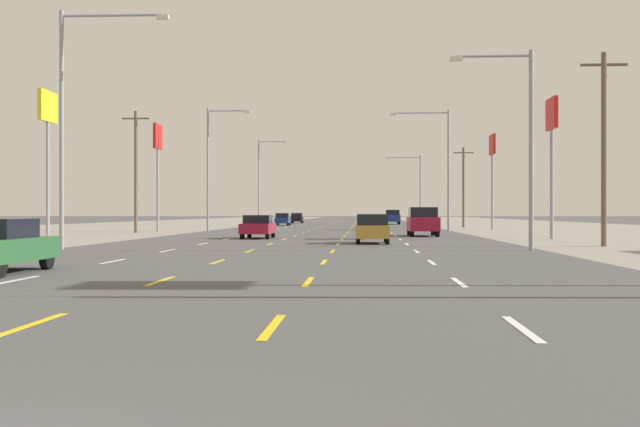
% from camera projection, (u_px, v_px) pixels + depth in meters
% --- Properties ---
extents(ground_plane, '(572.00, 572.00, 0.00)m').
position_uv_depth(ground_plane, '(328.00, 231.00, 70.54)').
color(ground_plane, '#4C4C4F').
extents(lot_apron_left, '(28.00, 440.00, 0.01)m').
position_uv_depth(lot_apron_left, '(49.00, 231.00, 71.86)').
color(lot_apron_left, gray).
rests_on(lot_apron_left, ground).
extents(lot_apron_right, '(28.00, 440.00, 0.01)m').
position_uv_depth(lot_apron_right, '(619.00, 231.00, 69.22)').
color(lot_apron_right, gray).
rests_on(lot_apron_right, ground).
extents(lane_markings, '(10.64, 227.60, 0.01)m').
position_uv_depth(lane_markings, '(341.00, 225.00, 108.98)').
color(lane_markings, white).
rests_on(lane_markings, ground).
extents(signal_span_wire, '(25.85, 0.53, 8.79)m').
position_uv_depth(signal_span_wire, '(198.00, 32.00, 16.09)').
color(signal_span_wire, brown).
rests_on(signal_span_wire, ground).
extents(hatchback_inner_right_near, '(1.72, 3.90, 1.54)m').
position_uv_depth(hatchback_inner_right_near, '(372.00, 229.00, 42.55)').
color(hatchback_inner_right_near, '#B28C33').
rests_on(hatchback_inner_right_near, ground).
extents(sedan_inner_left_mid, '(1.80, 4.50, 1.46)m').
position_uv_depth(sedan_inner_left_mid, '(258.00, 226.00, 50.85)').
color(sedan_inner_left_mid, maroon).
rests_on(sedan_inner_left_mid, ground).
extents(suv_far_right_midfar, '(1.98, 4.90, 1.98)m').
position_uv_depth(suv_far_right_midfar, '(423.00, 221.00, 55.71)').
color(suv_far_right_midfar, maroon).
rests_on(suv_far_right_midfar, ground).
extents(hatchback_far_left_far, '(1.72, 3.90, 1.54)m').
position_uv_depth(hatchback_far_left_far, '(283.00, 219.00, 101.71)').
color(hatchback_far_left_far, navy).
rests_on(hatchback_far_left_far, ground).
extents(suv_far_right_farther, '(1.98, 4.90, 1.98)m').
position_uv_depth(suv_far_right_farther, '(393.00, 217.00, 110.77)').
color(suv_far_right_farther, navy).
rests_on(suv_far_right_farther, ground).
extents(hatchback_far_left_farthest, '(1.72, 3.90, 1.54)m').
position_uv_depth(hatchback_far_left_farthest, '(297.00, 218.00, 121.98)').
color(hatchback_far_left_farthest, black).
rests_on(hatchback_far_left_farthest, ground).
extents(pole_sign_left_row_1, '(0.24, 2.60, 9.04)m').
position_uv_depth(pole_sign_left_row_1, '(48.00, 123.00, 49.61)').
color(pole_sign_left_row_1, gray).
rests_on(pole_sign_left_row_1, ground).
extents(pole_sign_left_row_2, '(0.24, 2.32, 9.17)m').
position_uv_depth(pole_sign_left_row_2, '(158.00, 149.00, 69.37)').
color(pole_sign_left_row_2, gray).
rests_on(pole_sign_left_row_2, ground).
extents(pole_sign_right_row_1, '(0.24, 2.35, 8.59)m').
position_uv_depth(pole_sign_right_row_1, '(552.00, 130.00, 49.42)').
color(pole_sign_right_row_1, gray).
rests_on(pole_sign_right_row_1, ground).
extents(pole_sign_right_row_2, '(0.24, 2.50, 8.84)m').
position_uv_depth(pole_sign_right_row_2, '(492.00, 156.00, 75.31)').
color(pole_sign_right_row_2, gray).
rests_on(pole_sign_right_row_2, ground).
extents(streetlight_left_row_0, '(4.84, 0.26, 10.47)m').
position_uv_depth(streetlight_left_row_0, '(73.00, 110.00, 35.53)').
color(streetlight_left_row_0, gray).
rests_on(streetlight_left_row_0, ground).
extents(streetlight_right_row_0, '(3.51, 0.26, 8.53)m').
position_uv_depth(streetlight_right_row_0, '(523.00, 134.00, 34.49)').
color(streetlight_right_row_0, gray).
rests_on(streetlight_right_row_0, ground).
extents(streetlight_left_row_1, '(3.75, 0.26, 10.50)m').
position_uv_depth(streetlight_left_row_1, '(212.00, 161.00, 68.99)').
color(streetlight_left_row_1, gray).
rests_on(streetlight_left_row_1, ground).
extents(streetlight_right_row_1, '(4.98, 0.26, 10.22)m').
position_uv_depth(streetlight_right_row_1, '(442.00, 160.00, 67.95)').
color(streetlight_right_row_1, gray).
rests_on(streetlight_right_row_1, ground).
extents(streetlight_left_row_2, '(3.68, 0.26, 10.81)m').
position_uv_depth(streetlight_left_row_2, '(261.00, 177.00, 102.44)').
color(streetlight_left_row_2, gray).
rests_on(streetlight_left_row_2, ground).
extents(streetlight_right_row_2, '(4.37, 0.26, 8.76)m').
position_uv_depth(streetlight_right_row_2, '(416.00, 184.00, 101.40)').
color(streetlight_right_row_2, gray).
rests_on(streetlight_right_row_2, ground).
extents(utility_pole_right_row_0, '(2.20, 0.26, 9.27)m').
position_uv_depth(utility_pole_right_row_0, '(604.00, 145.00, 38.79)').
color(utility_pole_right_row_0, brown).
rests_on(utility_pole_right_row_0, ground).
extents(utility_pole_left_row_1, '(2.20, 0.26, 9.73)m').
position_uv_depth(utility_pole_left_row_1, '(136.00, 169.00, 64.93)').
color(utility_pole_left_row_1, brown).
rests_on(utility_pole_left_row_1, ground).
extents(utility_pole_right_row_2, '(2.20, 0.26, 8.72)m').
position_uv_depth(utility_pole_right_row_2, '(464.00, 186.00, 88.38)').
color(utility_pole_right_row_2, brown).
rests_on(utility_pole_right_row_2, ground).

